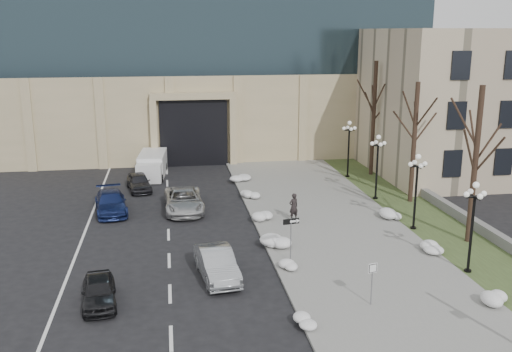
# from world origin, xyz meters

# --- Properties ---
(ground) EXTENTS (160.00, 160.00, 0.00)m
(ground) POSITION_xyz_m (0.00, 0.00, 0.00)
(ground) COLOR black
(ground) RESTS_ON ground
(sidewalk) EXTENTS (9.00, 40.00, 0.12)m
(sidewalk) POSITION_xyz_m (3.50, 14.00, 0.06)
(sidewalk) COLOR gray
(sidewalk) RESTS_ON ground
(curb) EXTENTS (0.30, 40.00, 0.14)m
(curb) POSITION_xyz_m (-1.00, 14.00, 0.07)
(curb) COLOR gray
(curb) RESTS_ON ground
(grass_strip) EXTENTS (4.00, 40.00, 0.10)m
(grass_strip) POSITION_xyz_m (10.00, 14.00, 0.05)
(grass_strip) COLOR #364623
(grass_strip) RESTS_ON ground
(stone_wall) EXTENTS (0.50, 30.00, 0.70)m
(stone_wall) POSITION_xyz_m (12.00, 16.00, 0.35)
(stone_wall) COLOR slate
(stone_wall) RESTS_ON ground
(classical_building) EXTENTS (22.00, 18.12, 12.00)m
(classical_building) POSITION_xyz_m (22.00, 27.98, 6.00)
(classical_building) COLOR #C1B191
(classical_building) RESTS_ON ground
(car_a) EXTENTS (1.86, 3.78, 1.24)m
(car_a) POSITION_xyz_m (-9.61, 5.47, 0.62)
(car_a) COLOR black
(car_a) RESTS_ON ground
(car_b) EXTENTS (2.12, 4.64, 1.48)m
(car_b) POSITION_xyz_m (-4.18, 7.44, 0.74)
(car_b) COLOR #A1A5A8
(car_b) RESTS_ON ground
(car_c) EXTENTS (2.65, 5.07, 1.40)m
(car_c) POSITION_xyz_m (-10.25, 18.96, 0.70)
(car_c) COLOR navy
(car_c) RESTS_ON ground
(car_d) EXTENTS (2.63, 5.46, 1.50)m
(car_d) POSITION_xyz_m (-5.42, 18.54, 0.75)
(car_d) COLOR #B7B7B7
(car_d) RESTS_ON ground
(car_e) EXTENTS (2.25, 4.14, 1.33)m
(car_e) POSITION_xyz_m (-8.62, 24.23, 0.67)
(car_e) COLOR #2B2B30
(car_e) RESTS_ON ground
(pedestrian) EXTENTS (0.76, 0.63, 1.78)m
(pedestrian) POSITION_xyz_m (1.39, 15.13, 1.01)
(pedestrian) COLOR black
(pedestrian) RESTS_ON sidewalk
(box_truck) EXTENTS (2.52, 6.05, 1.88)m
(box_truck) POSITION_xyz_m (-7.70, 28.58, 0.91)
(box_truck) COLOR silver
(box_truck) RESTS_ON ground
(one_way_sign) EXTENTS (0.93, 0.28, 2.47)m
(one_way_sign) POSITION_xyz_m (-0.07, 8.63, 2.04)
(one_way_sign) COLOR slate
(one_way_sign) RESTS_ON ground
(keep_sign) EXTENTS (0.44, 0.14, 2.06)m
(keep_sign) POSITION_xyz_m (2.24, 3.32, 1.51)
(keep_sign) COLOR slate
(keep_sign) RESTS_ON ground
(snow_clump_b) EXTENTS (1.10, 1.60, 0.36)m
(snow_clump_b) POSITION_xyz_m (-0.84, 2.16, 0.30)
(snow_clump_b) COLOR white
(snow_clump_b) RESTS_ON sidewalk
(snow_clump_c) EXTENTS (1.10, 1.60, 0.36)m
(snow_clump_c) POSITION_xyz_m (-0.78, 7.44, 0.30)
(snow_clump_c) COLOR white
(snow_clump_c) RESTS_ON sidewalk
(snow_clump_d) EXTENTS (1.10, 1.60, 0.36)m
(snow_clump_d) POSITION_xyz_m (-0.47, 11.02, 0.30)
(snow_clump_d) COLOR white
(snow_clump_d) RESTS_ON sidewalk
(snow_clump_e) EXTENTS (1.10, 1.60, 0.36)m
(snow_clump_e) POSITION_xyz_m (-0.45, 15.70, 0.30)
(snow_clump_e) COLOR white
(snow_clump_e) RESTS_ON sidewalk
(snow_clump_f) EXTENTS (1.10, 1.60, 0.36)m
(snow_clump_f) POSITION_xyz_m (-0.63, 20.77, 0.30)
(snow_clump_f) COLOR white
(snow_clump_f) RESTS_ON sidewalk
(snow_clump_g) EXTENTS (1.10, 1.60, 0.36)m
(snow_clump_g) POSITION_xyz_m (-0.65, 25.19, 0.30)
(snow_clump_g) COLOR white
(snow_clump_g) RESTS_ON sidewalk
(snow_clump_h) EXTENTS (1.10, 1.60, 0.36)m
(snow_clump_h) POSITION_xyz_m (7.66, 2.77, 0.30)
(snow_clump_h) COLOR white
(snow_clump_h) RESTS_ON sidewalk
(snow_clump_i) EXTENTS (1.10, 1.60, 0.36)m
(snow_clump_i) POSITION_xyz_m (7.48, 8.88, 0.30)
(snow_clump_i) COLOR white
(snow_clump_i) RESTS_ON sidewalk
(snow_clump_j) EXTENTS (1.10, 1.60, 0.36)m
(snow_clump_j) POSITION_xyz_m (7.85, 14.49, 0.30)
(snow_clump_j) COLOR white
(snow_clump_j) RESTS_ON sidewalk
(lamppost_a) EXTENTS (1.18, 1.18, 4.76)m
(lamppost_a) POSITION_xyz_m (8.30, 6.00, 3.07)
(lamppost_a) COLOR black
(lamppost_a) RESTS_ON ground
(lamppost_b) EXTENTS (1.18, 1.18, 4.76)m
(lamppost_b) POSITION_xyz_m (8.30, 12.50, 3.07)
(lamppost_b) COLOR black
(lamppost_b) RESTS_ON ground
(lamppost_c) EXTENTS (1.18, 1.18, 4.76)m
(lamppost_c) POSITION_xyz_m (8.30, 19.00, 3.07)
(lamppost_c) COLOR black
(lamppost_c) RESTS_ON ground
(lamppost_d) EXTENTS (1.18, 1.18, 4.76)m
(lamppost_d) POSITION_xyz_m (8.30, 25.50, 3.07)
(lamppost_d) COLOR black
(lamppost_d) RESTS_ON ground
(tree_near) EXTENTS (3.20, 3.20, 9.00)m
(tree_near) POSITION_xyz_m (10.50, 10.00, 5.83)
(tree_near) COLOR black
(tree_near) RESTS_ON ground
(tree_mid) EXTENTS (3.20, 3.20, 8.50)m
(tree_mid) POSITION_xyz_m (10.50, 18.00, 5.50)
(tree_mid) COLOR black
(tree_mid) RESTS_ON ground
(tree_far) EXTENTS (3.20, 3.20, 9.50)m
(tree_far) POSITION_xyz_m (10.50, 26.00, 6.15)
(tree_far) COLOR black
(tree_far) RESTS_ON ground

